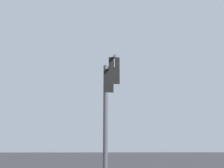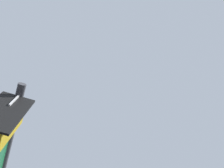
% 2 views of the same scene
% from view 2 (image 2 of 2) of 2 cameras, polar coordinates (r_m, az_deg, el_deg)
% --- Properties ---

